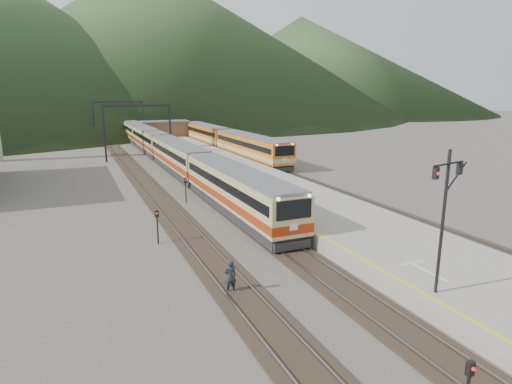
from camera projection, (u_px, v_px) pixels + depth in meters
name	position (u px, v px, depth m)	size (l,w,h in m)	color
ground	(474.00, 383.00, 14.57)	(400.00, 400.00, 0.00)	#47423D
track_main	(184.00, 176.00, 50.30)	(2.60, 200.00, 0.23)	black
track_far	(141.00, 179.00, 48.36)	(2.60, 200.00, 0.23)	black
track_second	(272.00, 169.00, 54.75)	(2.60, 200.00, 0.23)	black
platform	(235.00, 172.00, 50.58)	(8.00, 100.00, 1.00)	gray
gantry_near	(138.00, 121.00, 61.34)	(9.55, 0.25, 8.00)	black
gantry_far	(119.00, 114.00, 83.68)	(9.55, 0.25, 8.00)	black
station_shed	(165.00, 128.00, 85.85)	(9.40, 4.40, 3.10)	brown
hill_b	(148.00, 37.00, 223.13)	(220.00, 220.00, 75.00)	#344A29
hill_c	(301.00, 64.00, 239.06)	(160.00, 160.00, 50.00)	#344A29
main_train	(150.00, 140.00, 69.79)	(2.87, 98.54, 3.51)	tan
second_train	(226.00, 139.00, 70.29)	(3.13, 42.55, 3.82)	#C66816
signal_mast	(444.00, 207.00, 18.12)	(2.16, 0.63, 6.39)	black
short_signal_b	(186.00, 187.00, 38.01)	(0.25, 0.20, 2.27)	black
short_signal_c	(157.00, 222.00, 27.64)	(0.25, 0.21, 2.27)	black
worker	(230.00, 276.00, 20.99)	(0.63, 0.41, 1.72)	#20242E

